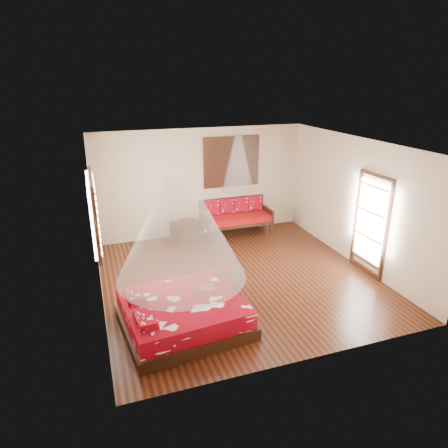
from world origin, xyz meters
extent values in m
cube|color=black|center=(0.00, 0.00, -0.01)|extent=(5.50, 5.50, 0.02)
cube|color=silver|center=(0.00, 0.00, 2.81)|extent=(5.50, 5.50, 0.02)
cube|color=beige|center=(-2.76, 0.00, 1.40)|extent=(0.02, 5.50, 2.80)
cube|color=beige|center=(2.76, 0.00, 1.40)|extent=(0.02, 5.50, 2.80)
cube|color=beige|center=(0.00, 2.76, 1.40)|extent=(5.50, 0.02, 2.80)
cube|color=beige|center=(0.00, -2.76, 1.40)|extent=(5.50, 0.02, 2.80)
cube|color=black|center=(-1.50, -1.32, 0.10)|extent=(2.16, 1.99, 0.20)
cube|color=maroon|center=(-1.50, -1.32, 0.35)|extent=(2.05, 1.88, 0.30)
cube|color=maroon|center=(-2.18, -1.76, 0.57)|extent=(0.33, 0.54, 0.13)
cube|color=maroon|center=(-2.26, -1.01, 0.57)|extent=(0.33, 0.54, 0.13)
cube|color=black|center=(-0.02, 1.96, 0.21)|extent=(0.08, 0.08, 0.42)
cube|color=black|center=(1.68, 1.96, 0.21)|extent=(0.08, 0.08, 0.42)
cube|color=black|center=(-0.02, 2.64, 0.21)|extent=(0.08, 0.08, 0.42)
cube|color=black|center=(1.68, 2.64, 0.21)|extent=(0.08, 0.08, 0.42)
cube|color=black|center=(0.83, 2.30, 0.38)|extent=(1.82, 0.81, 0.08)
cube|color=#900C05|center=(0.83, 2.30, 0.49)|extent=(1.76, 0.75, 0.14)
cube|color=black|center=(0.83, 2.66, 0.67)|extent=(1.82, 0.06, 0.55)
cube|color=black|center=(-0.04, 2.30, 0.54)|extent=(0.06, 0.81, 0.30)
cube|color=black|center=(1.70, 2.30, 0.54)|extent=(0.06, 0.81, 0.30)
cube|color=maroon|center=(0.22, 2.54, 0.75)|extent=(0.38, 0.20, 0.40)
cube|color=maroon|center=(0.62, 2.54, 0.75)|extent=(0.38, 0.20, 0.40)
cube|color=maroon|center=(1.03, 2.54, 0.75)|extent=(0.38, 0.20, 0.40)
cube|color=maroon|center=(1.43, 2.54, 0.75)|extent=(0.38, 0.20, 0.40)
cube|color=black|center=(-0.53, 2.45, 0.21)|extent=(0.75, 0.62, 0.43)
cube|color=black|center=(-0.53, 2.45, 0.45)|extent=(0.80, 0.67, 0.05)
cube|color=black|center=(0.83, 2.72, 1.90)|extent=(1.52, 0.06, 1.32)
cube|color=black|center=(0.83, 2.71, 1.90)|extent=(1.35, 0.04, 1.10)
cube|color=black|center=(-2.72, 0.20, 1.70)|extent=(0.08, 1.74, 1.34)
cube|color=silver|center=(-2.68, 0.20, 1.70)|extent=(0.04, 1.54, 1.10)
cube|color=black|center=(2.72, -0.60, 1.05)|extent=(0.08, 1.02, 2.16)
cube|color=white|center=(2.70, -0.60, 1.15)|extent=(0.03, 0.82, 1.70)
cylinder|color=brown|center=(-1.00, -1.07, 0.52)|extent=(0.27, 0.27, 0.03)
cone|color=white|center=(-1.50, -1.32, 1.85)|extent=(2.08, 2.08, 1.80)
cone|color=white|center=(0.83, 2.25, 2.00)|extent=(0.80, 0.80, 1.50)
camera|label=1|loc=(-2.74, -6.98, 3.99)|focal=32.00mm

